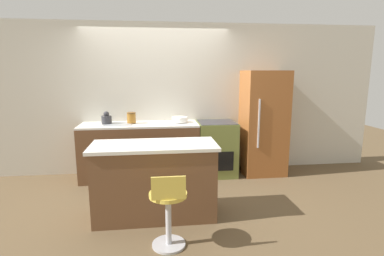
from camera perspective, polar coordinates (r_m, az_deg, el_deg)
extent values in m
plane|color=brown|center=(4.95, -6.42, -10.41)|extent=(14.00, 14.00, 0.00)
cube|color=beige|center=(5.31, -6.80, 5.48)|extent=(8.00, 0.06, 2.60)
cube|color=brown|center=(5.13, -9.83, -4.47)|extent=(1.94, 0.62, 0.90)
cube|color=white|center=(5.03, -9.99, 0.62)|extent=(1.94, 0.62, 0.03)
cube|color=#9EA3A8|center=(5.06, -13.84, 0.74)|extent=(0.44, 0.34, 0.01)
cube|color=brown|center=(3.76, -7.08, -10.18)|extent=(1.45, 0.60, 0.89)
cube|color=white|center=(3.62, -7.24, -3.33)|extent=(1.51, 0.63, 0.04)
cube|color=olive|center=(5.22, 4.64, -3.91)|extent=(0.65, 0.62, 0.93)
cube|color=black|center=(4.96, 5.35, -6.37)|extent=(0.45, 0.01, 0.32)
cube|color=#333338|center=(5.12, 4.72, 1.15)|extent=(0.62, 0.59, 0.01)
cube|color=#995628|center=(5.35, 13.43, 0.95)|extent=(0.72, 0.63, 1.79)
cube|color=silver|center=(4.97, 12.63, 0.78)|extent=(0.02, 0.02, 0.81)
cylinder|color=#B7B7BC|center=(3.35, -4.44, -21.20)|extent=(0.35, 0.35, 0.02)
cylinder|color=#B7B7BC|center=(3.22, -4.51, -17.28)|extent=(0.06, 0.06, 0.54)
cylinder|color=gold|center=(3.09, -4.59, -12.50)|extent=(0.39, 0.39, 0.04)
cube|color=gold|center=(2.89, -4.49, -11.34)|extent=(0.33, 0.02, 0.23)
cylinder|color=#333338|center=(5.12, -15.95, 1.54)|extent=(0.17, 0.17, 0.13)
sphere|color=#333338|center=(5.11, -16.01, 2.57)|extent=(0.09, 0.09, 0.09)
cylinder|color=white|center=(5.07, -2.34, 1.64)|extent=(0.27, 0.27, 0.09)
cylinder|color=#9E6623|center=(5.07, -11.47, 1.84)|extent=(0.14, 0.14, 0.16)
cylinder|color=brown|center=(5.06, -11.50, 2.84)|extent=(0.15, 0.15, 0.02)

